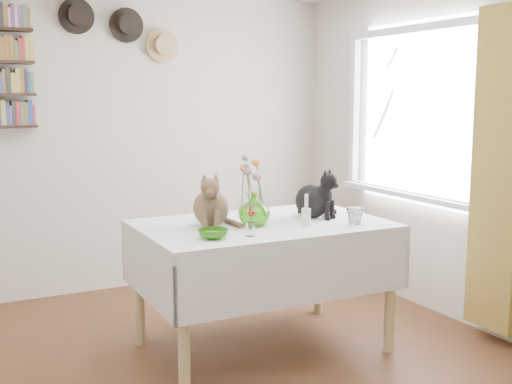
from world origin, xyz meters
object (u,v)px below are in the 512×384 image
tabby_cat (211,198)px  flower_vase (254,209)px  black_cat (312,192)px  dining_table (263,254)px

tabby_cat → flower_vase: tabby_cat is taller
tabby_cat → flower_vase: bearing=-3.5°
black_cat → flower_vase: size_ratio=1.61×
dining_table → tabby_cat: bearing=167.9°
dining_table → black_cat: bearing=2.4°
dining_table → flower_vase: bearing=-148.0°
dining_table → flower_vase: size_ratio=7.55×
dining_table → black_cat: size_ratio=4.68×
black_cat → flower_vase: (-0.47, -0.07, -0.06)m
flower_vase → tabby_cat: bearing=151.9°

